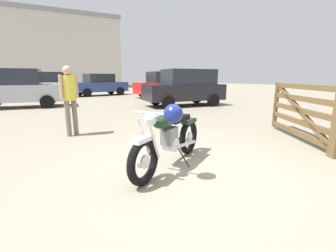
# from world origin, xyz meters

# --- Properties ---
(ground_plane) EXTENTS (80.00, 80.00, 0.00)m
(ground_plane) POSITION_xyz_m (0.00, 0.00, 0.00)
(ground_plane) COLOR gray
(vintage_motorcycle) EXTENTS (1.85, 1.19, 1.07)m
(vintage_motorcycle) POSITION_xyz_m (-0.23, 0.29, 0.49)
(vintage_motorcycle) COLOR black
(vintage_motorcycle) RESTS_ON ground_plane
(timber_gate) EXTENTS (1.43, 2.24, 1.60)m
(timber_gate) POSITION_xyz_m (3.00, -0.03, 0.70)
(timber_gate) COLOR brown
(timber_gate) RESTS_ON ground_plane
(bystander) EXTENTS (0.43, 0.30, 1.66)m
(bystander) POSITION_xyz_m (-1.19, 3.25, 1.02)
(bystander) COLOR #706656
(bystander) RESTS_ON ground_plane
(blue_hatchback_right) EXTENTS (4.09, 2.22, 1.78)m
(blue_hatchback_right) POSITION_xyz_m (4.65, 6.78, 0.92)
(blue_hatchback_right) COLOR black
(blue_hatchback_right) RESTS_ON ground_plane
(red_hatchback_near) EXTENTS (4.10, 2.25, 1.78)m
(red_hatchback_near) POSITION_xyz_m (-2.51, 10.20, 0.92)
(red_hatchback_near) COLOR black
(red_hatchback_near) RESTS_ON ground_plane
(dark_sedan_left) EXTENTS (3.92, 1.86, 1.78)m
(dark_sedan_left) POSITION_xyz_m (6.16, 11.54, 0.92)
(dark_sedan_left) COLOR black
(dark_sedan_left) RESTS_ON ground_plane
(pale_sedan_back) EXTENTS (4.42, 2.43, 1.67)m
(pale_sedan_back) POSITION_xyz_m (2.77, 15.83, 0.84)
(pale_sedan_back) COLOR black
(pale_sedan_back) RESTS_ON ground_plane
(white_estate_far) EXTENTS (4.00, 2.03, 1.78)m
(white_estate_far) POSITION_xyz_m (-1.13, 16.29, 0.92)
(white_estate_far) COLOR black
(white_estate_far) RESTS_ON ground_plane
(industrial_building) EXTENTS (17.77, 14.39, 9.37)m
(industrial_building) POSITION_xyz_m (1.35, 35.30, 4.70)
(industrial_building) COLOR beige
(industrial_building) RESTS_ON ground_plane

